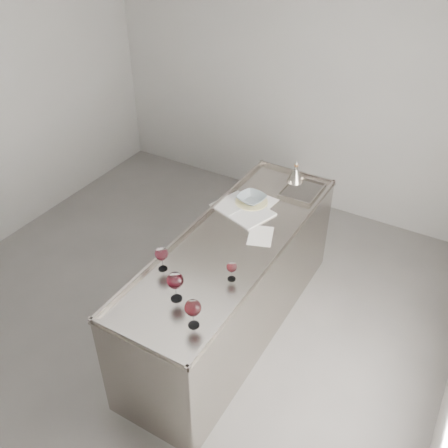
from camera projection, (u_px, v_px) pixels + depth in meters
The scene contains 12 objects.
room_shell at pixel (153, 190), 3.57m from camera, with size 4.54×5.04×2.84m.
counter at pixel (233, 285), 4.12m from camera, with size 0.77×2.42×0.97m.
wine_glass_left at pixel (162, 254), 3.50m from camera, with size 0.10×0.10×0.19m.
wine_glass_middle at pixel (175, 281), 3.24m from camera, with size 0.11×0.11×0.22m.
wine_glass_right at pixel (193, 308), 3.05m from camera, with size 0.11×0.11×0.21m.
wine_glass_small at pixel (232, 267), 3.43m from camera, with size 0.07×0.07×0.15m.
notebook at pixel (243, 209), 4.18m from camera, with size 0.56×0.47×0.02m.
loose_paper_top at pixel (261, 236), 3.89m from camera, with size 0.19×0.26×0.00m, color silver.
loose_paper_under at pixel (258, 204), 4.25m from camera, with size 0.23×0.33×0.00m, color white.
trivet at pixel (251, 202), 4.26m from camera, with size 0.28×0.28×0.02m, color beige.
ceramic_bowl at pixel (252, 199), 4.24m from camera, with size 0.23×0.23×0.06m, color gray.
wine_funnel at pixel (295, 175), 4.52m from camera, with size 0.15×0.15×0.22m.
Camera 1 is at (1.97, -2.37, 3.30)m, focal length 40.00 mm.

